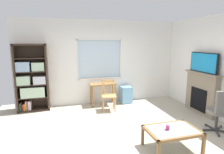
% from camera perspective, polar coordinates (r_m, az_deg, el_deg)
% --- Properties ---
extents(ground, '(6.29, 5.59, 0.02)m').
position_cam_1_polar(ground, '(4.52, 2.92, -16.20)').
color(ground, '#B2A893').
extents(wall_back_with_window, '(5.29, 0.15, 2.72)m').
position_cam_1_polar(wall_back_with_window, '(6.28, -3.71, 4.35)').
color(wall_back_with_window, white).
rests_on(wall_back_with_window, ground).
extents(wall_right, '(0.12, 4.79, 2.72)m').
position_cam_1_polar(wall_right, '(5.58, 30.41, 2.27)').
color(wall_right, white).
rests_on(wall_right, ground).
extents(bookshelf, '(0.90, 0.38, 1.97)m').
position_cam_1_polar(bookshelf, '(6.02, -23.07, -0.88)').
color(bookshelf, '#38281E').
rests_on(bookshelf, ground).
extents(desk_under_window, '(0.83, 0.42, 0.72)m').
position_cam_1_polar(desk_under_window, '(6.08, -2.79, -3.20)').
color(desk_under_window, olive).
rests_on(desk_under_window, ground).
extents(wooden_chair, '(0.48, 0.47, 0.90)m').
position_cam_1_polar(wooden_chair, '(5.64, -1.02, -5.49)').
color(wooden_chair, tan).
rests_on(wooden_chair, ground).
extents(plastic_drawer_unit, '(0.35, 0.40, 0.55)m').
position_cam_1_polar(plastic_drawer_unit, '(6.43, 4.17, -5.26)').
color(plastic_drawer_unit, '#72ADDB').
rests_on(plastic_drawer_unit, ground).
extents(fireplace, '(0.26, 1.20, 1.19)m').
position_cam_1_polar(fireplace, '(5.95, 25.36, -4.37)').
color(fireplace, gray).
rests_on(fireplace, ground).
extents(tv, '(0.06, 0.98, 0.55)m').
position_cam_1_polar(tv, '(5.79, 25.89, 3.93)').
color(tv, black).
rests_on(tv, fireplace).
extents(office_chair, '(0.58, 0.60, 1.00)m').
position_cam_1_polar(office_chair, '(4.86, 29.85, -8.45)').
color(office_chair, slate).
rests_on(office_chair, ground).
extents(coffee_table, '(0.96, 0.67, 0.41)m').
position_cam_1_polar(coffee_table, '(3.86, 17.67, -15.51)').
color(coffee_table, '#8C9E99').
rests_on(coffee_table, ground).
extents(sippy_cup, '(0.07, 0.07, 0.09)m').
position_cam_1_polar(sippy_cup, '(3.77, 16.43, -14.38)').
color(sippy_cup, '#DB3D84').
rests_on(sippy_cup, coffee_table).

